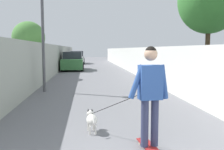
{
  "coord_description": "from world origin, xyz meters",
  "views": [
    {
      "loc": [
        -2.23,
        0.59,
        1.73
      ],
      "look_at": [
        4.76,
        -0.14,
        1.0
      ],
      "focal_mm": 39.52,
      "sensor_mm": 36.0,
      "label": 1
    }
  ],
  "objects_px": {
    "tree_right_far": "(209,1)",
    "person_skateboarder": "(150,88)",
    "car_far": "(77,58)",
    "dog": "(92,119)",
    "tree_left_near": "(29,38)",
    "lamp_post": "(43,21)",
    "car_near": "(73,62)",
    "skateboard": "(149,147)"
  },
  "relations": [
    {
      "from": "tree_right_far",
      "to": "car_far",
      "type": "relative_size",
      "value": 1.19
    },
    {
      "from": "lamp_post",
      "to": "car_far",
      "type": "height_order",
      "value": "lamp_post"
    },
    {
      "from": "tree_left_near",
      "to": "dog",
      "type": "relative_size",
      "value": 2.47
    },
    {
      "from": "skateboard",
      "to": "car_near",
      "type": "height_order",
      "value": "car_near"
    },
    {
      "from": "person_skateboarder",
      "to": "car_far",
      "type": "relative_size",
      "value": 0.4
    },
    {
      "from": "skateboard",
      "to": "car_near",
      "type": "relative_size",
      "value": 0.2
    },
    {
      "from": "person_skateboarder",
      "to": "car_near",
      "type": "distance_m",
      "value": 17.09
    },
    {
      "from": "dog",
      "to": "car_near",
      "type": "xyz_separation_m",
      "value": [
        15.88,
        1.23,
        0.44
      ]
    },
    {
      "from": "person_skateboarder",
      "to": "car_near",
      "type": "relative_size",
      "value": 0.41
    },
    {
      "from": "skateboard",
      "to": "dog",
      "type": "xyz_separation_m",
      "value": [
        1.07,
        0.96,
        0.21
      ]
    },
    {
      "from": "tree_right_far",
      "to": "dog",
      "type": "relative_size",
      "value": 3.69
    },
    {
      "from": "person_skateboarder",
      "to": "dog",
      "type": "distance_m",
      "value": 1.65
    },
    {
      "from": "car_near",
      "to": "car_far",
      "type": "height_order",
      "value": "same"
    },
    {
      "from": "tree_left_near",
      "to": "lamp_post",
      "type": "relative_size",
      "value": 0.82
    },
    {
      "from": "tree_left_near",
      "to": "skateboard",
      "type": "relative_size",
      "value": 4.14
    },
    {
      "from": "lamp_post",
      "to": "car_near",
      "type": "distance_m",
      "value": 10.91
    },
    {
      "from": "tree_left_near",
      "to": "car_far",
      "type": "xyz_separation_m",
      "value": [
        15.25,
        -2.27,
        -1.71
      ]
    },
    {
      "from": "tree_right_far",
      "to": "skateboard",
      "type": "distance_m",
      "value": 7.84
    },
    {
      "from": "dog",
      "to": "lamp_post",
      "type": "bearing_deg",
      "value": 19.38
    },
    {
      "from": "lamp_post",
      "to": "car_near",
      "type": "height_order",
      "value": "lamp_post"
    },
    {
      "from": "lamp_post",
      "to": "person_skateboarder",
      "type": "relative_size",
      "value": 2.43
    },
    {
      "from": "skateboard",
      "to": "person_skateboarder",
      "type": "distance_m",
      "value": 1.01
    },
    {
      "from": "car_near",
      "to": "car_far",
      "type": "relative_size",
      "value": 0.97
    },
    {
      "from": "tree_right_far",
      "to": "lamp_post",
      "type": "distance_m",
      "value": 6.77
    },
    {
      "from": "skateboard",
      "to": "tree_right_far",
      "type": "bearing_deg",
      "value": -34.22
    },
    {
      "from": "tree_left_near",
      "to": "lamp_post",
      "type": "height_order",
      "value": "lamp_post"
    },
    {
      "from": "lamp_post",
      "to": "car_far",
      "type": "relative_size",
      "value": 0.97
    },
    {
      "from": "tree_right_far",
      "to": "person_skateboarder",
      "type": "xyz_separation_m",
      "value": [
        -5.74,
        3.91,
        -2.62
      ]
    },
    {
      "from": "tree_right_far",
      "to": "skateboard",
      "type": "height_order",
      "value": "tree_right_far"
    },
    {
      "from": "dog",
      "to": "skateboard",
      "type": "bearing_deg",
      "value": -138.04
    },
    {
      "from": "car_near",
      "to": "car_far",
      "type": "xyz_separation_m",
      "value": [
        9.54,
        0.0,
        0.0
      ]
    },
    {
      "from": "tree_left_near",
      "to": "car_far",
      "type": "relative_size",
      "value": 0.8
    },
    {
      "from": "tree_right_far",
      "to": "tree_left_near",
      "type": "bearing_deg",
      "value": 56.68
    },
    {
      "from": "car_far",
      "to": "dog",
      "type": "bearing_deg",
      "value": -177.24
    },
    {
      "from": "tree_left_near",
      "to": "car_near",
      "type": "height_order",
      "value": "tree_left_near"
    },
    {
      "from": "person_skateboarder",
      "to": "dog",
      "type": "xyz_separation_m",
      "value": [
        1.07,
        0.96,
        -0.81
      ]
    },
    {
      "from": "tree_right_far",
      "to": "person_skateboarder",
      "type": "distance_m",
      "value": 7.42
    },
    {
      "from": "skateboard",
      "to": "car_far",
      "type": "height_order",
      "value": "car_far"
    },
    {
      "from": "dog",
      "to": "car_far",
      "type": "bearing_deg",
      "value": 2.76
    },
    {
      "from": "tree_left_near",
      "to": "lamp_post",
      "type": "xyz_separation_m",
      "value": [
        -4.98,
        -1.67,
        0.42
      ]
    },
    {
      "from": "tree_right_far",
      "to": "dog",
      "type": "bearing_deg",
      "value": 133.86
    },
    {
      "from": "dog",
      "to": "car_far",
      "type": "height_order",
      "value": "car_far"
    }
  ]
}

